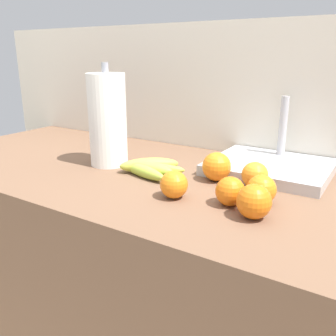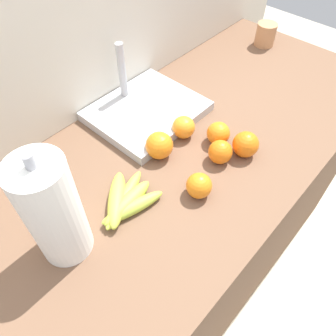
{
  "view_description": "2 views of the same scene",
  "coord_description": "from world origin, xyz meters",
  "px_view_note": "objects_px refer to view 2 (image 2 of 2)",
  "views": [
    {
      "loc": [
        0.45,
        -0.82,
        1.2
      ],
      "look_at": [
        -0.04,
        -0.05,
        0.91
      ],
      "focal_mm": 38.99,
      "sensor_mm": 36.0,
      "label": 1
    },
    {
      "loc": [
        -0.39,
        -0.41,
        1.56
      ],
      "look_at": [
        -0.01,
        -0.06,
        0.96
      ],
      "focal_mm": 35.38,
      "sensor_mm": 36.0,
      "label": 2
    }
  ],
  "objects_px": {
    "sink_basin": "(146,110)",
    "orange_back_left": "(246,144)",
    "orange_right": "(220,152)",
    "paper_towel_roll": "(53,212)",
    "orange_center": "(218,133)",
    "mug": "(266,34)",
    "orange_front": "(184,127)",
    "orange_far_right": "(159,145)",
    "orange_back_right": "(199,186)",
    "banana_bunch": "(124,202)"
  },
  "relations": [
    {
      "from": "orange_back_left",
      "to": "sink_basin",
      "type": "bearing_deg",
      "value": 101.45
    },
    {
      "from": "orange_far_right",
      "to": "orange_front",
      "type": "distance_m",
      "value": 0.11
    },
    {
      "from": "orange_right",
      "to": "mug",
      "type": "height_order",
      "value": "mug"
    },
    {
      "from": "orange_right",
      "to": "paper_towel_roll",
      "type": "relative_size",
      "value": 0.22
    },
    {
      "from": "orange_center",
      "to": "paper_towel_roll",
      "type": "height_order",
      "value": "paper_towel_roll"
    },
    {
      "from": "orange_right",
      "to": "orange_back_right",
      "type": "xyz_separation_m",
      "value": [
        -0.13,
        -0.03,
        -0.0
      ]
    },
    {
      "from": "orange_center",
      "to": "orange_back_right",
      "type": "xyz_separation_m",
      "value": [
        -0.19,
        -0.08,
        -0.0
      ]
    },
    {
      "from": "paper_towel_roll",
      "to": "orange_right",
      "type": "bearing_deg",
      "value": -12.73
    },
    {
      "from": "paper_towel_roll",
      "to": "mug",
      "type": "bearing_deg",
      "value": 7.55
    },
    {
      "from": "paper_towel_roll",
      "to": "orange_front",
      "type": "bearing_deg",
      "value": 4.95
    },
    {
      "from": "orange_front",
      "to": "sink_basin",
      "type": "distance_m",
      "value": 0.15
    },
    {
      "from": "banana_bunch",
      "to": "orange_front",
      "type": "height_order",
      "value": "orange_front"
    },
    {
      "from": "orange_back_right",
      "to": "paper_towel_roll",
      "type": "relative_size",
      "value": 0.22
    },
    {
      "from": "orange_center",
      "to": "orange_back_left",
      "type": "bearing_deg",
      "value": -81.71
    },
    {
      "from": "orange_back_right",
      "to": "sink_basin",
      "type": "xyz_separation_m",
      "value": [
        0.13,
        0.32,
        -0.01
      ]
    },
    {
      "from": "mug",
      "to": "orange_back_left",
      "type": "bearing_deg",
      "value": -153.54
    },
    {
      "from": "orange_front",
      "to": "orange_back_left",
      "type": "bearing_deg",
      "value": -71.11
    },
    {
      "from": "banana_bunch",
      "to": "orange_back_left",
      "type": "distance_m",
      "value": 0.37
    },
    {
      "from": "banana_bunch",
      "to": "orange_center",
      "type": "distance_m",
      "value": 0.34
    },
    {
      "from": "orange_front",
      "to": "paper_towel_roll",
      "type": "height_order",
      "value": "paper_towel_roll"
    },
    {
      "from": "orange_far_right",
      "to": "orange_right",
      "type": "distance_m",
      "value": 0.17
    },
    {
      "from": "orange_far_right",
      "to": "sink_basin",
      "type": "bearing_deg",
      "value": 56.67
    },
    {
      "from": "orange_far_right",
      "to": "orange_center",
      "type": "height_order",
      "value": "orange_far_right"
    },
    {
      "from": "orange_back_right",
      "to": "mug",
      "type": "xyz_separation_m",
      "value": [
        0.76,
        0.27,
        0.01
      ]
    },
    {
      "from": "sink_basin",
      "to": "mug",
      "type": "xyz_separation_m",
      "value": [
        0.63,
        -0.05,
        0.02
      ]
    },
    {
      "from": "orange_right",
      "to": "orange_back_left",
      "type": "distance_m",
      "value": 0.08
    },
    {
      "from": "orange_front",
      "to": "orange_back_right",
      "type": "bearing_deg",
      "value": -129.23
    },
    {
      "from": "orange_far_right",
      "to": "orange_back_left",
      "type": "relative_size",
      "value": 1.06
    },
    {
      "from": "banana_bunch",
      "to": "paper_towel_roll",
      "type": "distance_m",
      "value": 0.2
    },
    {
      "from": "sink_basin",
      "to": "paper_towel_roll",
      "type": "bearing_deg",
      "value": -156.94
    },
    {
      "from": "orange_far_right",
      "to": "mug",
      "type": "height_order",
      "value": "mug"
    },
    {
      "from": "orange_back_right",
      "to": "orange_front",
      "type": "bearing_deg",
      "value": 50.77
    },
    {
      "from": "orange_front",
      "to": "orange_back_left",
      "type": "height_order",
      "value": "orange_back_left"
    },
    {
      "from": "orange_back_right",
      "to": "sink_basin",
      "type": "bearing_deg",
      "value": 67.56
    },
    {
      "from": "banana_bunch",
      "to": "orange_back_left",
      "type": "height_order",
      "value": "orange_back_left"
    },
    {
      "from": "sink_basin",
      "to": "orange_center",
      "type": "bearing_deg",
      "value": -77.46
    },
    {
      "from": "orange_right",
      "to": "orange_back_left",
      "type": "xyz_separation_m",
      "value": [
        0.07,
        -0.04,
        0.0
      ]
    },
    {
      "from": "orange_right",
      "to": "paper_towel_roll",
      "type": "distance_m",
      "value": 0.47
    },
    {
      "from": "banana_bunch",
      "to": "sink_basin",
      "type": "bearing_deg",
      "value": 35.97
    },
    {
      "from": "orange_far_right",
      "to": "orange_back_left",
      "type": "distance_m",
      "value": 0.24
    },
    {
      "from": "orange_back_left",
      "to": "orange_center",
      "type": "bearing_deg",
      "value": 98.29
    },
    {
      "from": "orange_front",
      "to": "mug",
      "type": "relative_size",
      "value": 0.79
    },
    {
      "from": "orange_front",
      "to": "orange_right",
      "type": "xyz_separation_m",
      "value": [
        -0.01,
        -0.14,
        -0.0
      ]
    },
    {
      "from": "paper_towel_roll",
      "to": "sink_basin",
      "type": "bearing_deg",
      "value": 23.06
    },
    {
      "from": "orange_back_right",
      "to": "sink_basin",
      "type": "relative_size",
      "value": 0.2
    },
    {
      "from": "orange_center",
      "to": "mug",
      "type": "height_order",
      "value": "mug"
    },
    {
      "from": "orange_center",
      "to": "orange_back_left",
      "type": "xyz_separation_m",
      "value": [
        0.01,
        -0.08,
        0.0
      ]
    },
    {
      "from": "orange_right",
      "to": "sink_basin",
      "type": "distance_m",
      "value": 0.29
    },
    {
      "from": "banana_bunch",
      "to": "paper_towel_roll",
      "type": "relative_size",
      "value": 0.62
    },
    {
      "from": "sink_basin",
      "to": "orange_back_left",
      "type": "bearing_deg",
      "value": -78.55
    }
  ]
}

